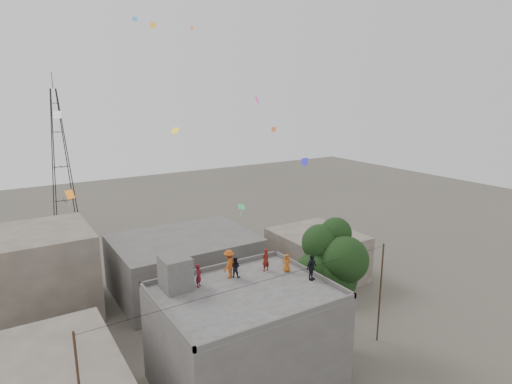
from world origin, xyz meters
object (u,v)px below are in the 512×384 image
Objects in this scene: stair_head_box at (175,273)px; person_dark_adult at (312,267)px; tree at (333,263)px; person_red_adult at (266,260)px; transmission_tower at (60,159)px.

stair_head_box is 8.29m from person_dark_adult.
person_red_adult is at bearing 163.80° from tree.
tree reaches higher than stair_head_box.
person_dark_adult is (-2.97, -1.31, 0.82)m from tree.
tree is at bearing 156.29° from person_red_adult.
person_dark_adult is at bearing -23.56° from stair_head_box.
stair_head_box is at bearing 169.26° from tree.
transmission_tower is 38.72m from person_red_adult.
transmission_tower is 41.63m from person_dark_adult.
stair_head_box is 10.80m from tree.
person_red_adult is (5.94, -0.66, -0.23)m from stair_head_box.
transmission_tower is 13.00× the size of person_red_adult.
stair_head_box is 1.30× the size of person_red_adult.
transmission_tower is 12.10× the size of person_dark_adult.
tree is (10.57, -2.00, -1.00)m from stair_head_box.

